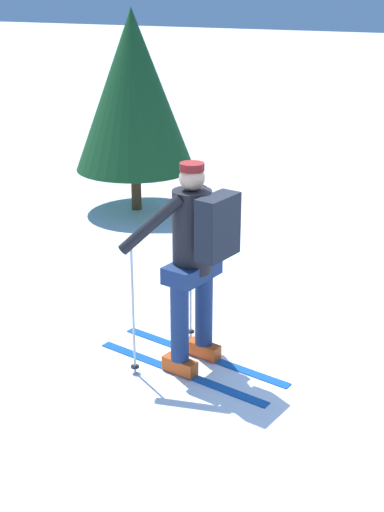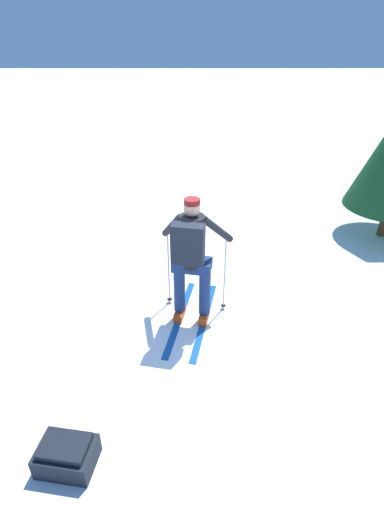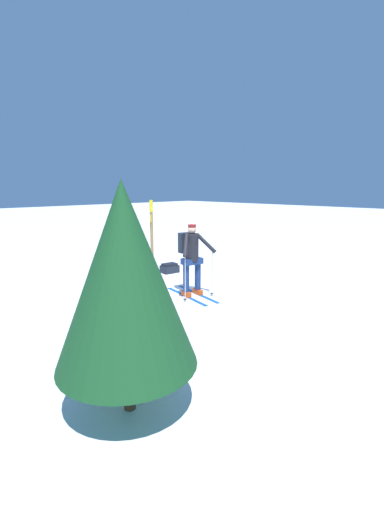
# 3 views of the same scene
# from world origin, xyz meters

# --- Properties ---
(ground_plane) EXTENTS (80.00, 80.00, 0.00)m
(ground_plane) POSITION_xyz_m (0.00, 0.00, 0.00)
(ground_plane) COLOR white
(skier) EXTENTS (0.96, 1.73, 1.75)m
(skier) POSITION_xyz_m (0.32, -0.34, 1.01)
(skier) COLOR #144C9E
(skier) RESTS_ON ground_plane
(pine_tree) EXTENTS (1.63, 1.63, 2.72)m
(pine_tree) POSITION_xyz_m (-3.32, -2.92, 1.66)
(pine_tree) COLOR #4C331E
(pine_tree) RESTS_ON ground_plane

